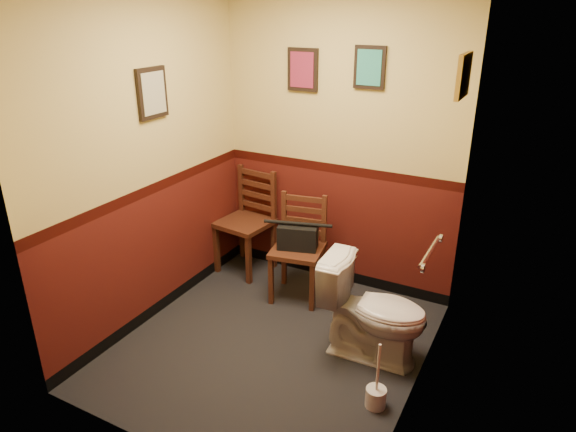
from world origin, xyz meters
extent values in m
cube|color=black|center=(0.00, 0.00, 0.00)|extent=(2.20, 2.40, 0.00)
cube|color=#49140F|center=(0.00, 1.20, 1.35)|extent=(2.20, 0.00, 2.70)
cube|color=#49140F|center=(0.00, -1.20, 1.35)|extent=(2.20, 0.00, 2.70)
cube|color=#49140F|center=(-1.10, 0.00, 1.35)|extent=(0.00, 2.40, 2.70)
cube|color=#49140F|center=(1.10, 0.00, 1.35)|extent=(0.00, 2.40, 2.70)
cylinder|color=silver|center=(1.07, 0.25, 0.95)|extent=(0.03, 0.50, 0.03)
cylinder|color=silver|center=(1.09, 0.00, 0.95)|extent=(0.02, 0.06, 0.06)
cylinder|color=silver|center=(1.09, 0.50, 0.95)|extent=(0.02, 0.06, 0.06)
cube|color=black|center=(-0.35, 1.18, 1.95)|extent=(0.28, 0.03, 0.36)
cube|color=maroon|center=(-0.35, 1.17, 1.95)|extent=(0.22, 0.01, 0.30)
cube|color=black|center=(0.25, 1.18, 2.00)|extent=(0.26, 0.03, 0.34)
cube|color=teal|center=(0.25, 1.17, 2.00)|extent=(0.20, 0.01, 0.28)
cube|color=black|center=(-1.08, 0.10, 1.85)|extent=(0.03, 0.30, 0.38)
cube|color=tan|center=(-1.07, 0.10, 1.85)|extent=(0.01, 0.24, 0.31)
cube|color=olive|center=(1.08, 0.60, 2.05)|extent=(0.03, 0.34, 0.28)
cube|color=tan|center=(1.07, 0.60, 2.05)|extent=(0.01, 0.28, 0.22)
imported|color=white|center=(0.72, 0.23, 0.39)|extent=(0.81, 0.48, 0.77)
cylinder|color=silver|center=(0.93, -0.26, 0.07)|extent=(0.14, 0.14, 0.14)
cylinder|color=silver|center=(0.93, -0.26, 0.30)|extent=(0.02, 0.02, 0.39)
cube|color=#522718|center=(-0.85, 0.95, 0.50)|extent=(0.52, 0.52, 0.04)
cube|color=#522718|center=(-1.07, 0.78, 0.25)|extent=(0.05, 0.05, 0.50)
cube|color=#522718|center=(-1.03, 1.18, 0.25)|extent=(0.05, 0.05, 0.50)
cube|color=#522718|center=(-0.67, 0.73, 0.25)|extent=(0.05, 0.05, 0.50)
cube|color=#522718|center=(-0.63, 1.13, 0.25)|extent=(0.05, 0.05, 0.50)
cube|color=#522718|center=(-1.03, 1.18, 0.75)|extent=(0.05, 0.04, 0.50)
cube|color=#522718|center=(-0.63, 1.14, 0.75)|extent=(0.05, 0.04, 0.50)
cube|color=#522718|center=(-0.83, 1.16, 0.61)|extent=(0.38, 0.07, 0.05)
cube|color=#522718|center=(-0.83, 1.16, 0.73)|extent=(0.38, 0.07, 0.05)
cube|color=#522718|center=(-0.83, 1.16, 0.84)|extent=(0.38, 0.07, 0.05)
cube|color=#522718|center=(-0.83, 1.16, 0.95)|extent=(0.38, 0.07, 0.05)
cube|color=#522718|center=(-0.16, 0.73, 0.47)|extent=(0.51, 0.51, 0.04)
cube|color=#522718|center=(-0.31, 0.52, 0.23)|extent=(0.05, 0.05, 0.47)
cube|color=#522718|center=(-0.38, 0.88, 0.23)|extent=(0.05, 0.05, 0.47)
cube|color=#522718|center=(0.06, 0.58, 0.23)|extent=(0.05, 0.05, 0.47)
cube|color=#522718|center=(-0.01, 0.95, 0.23)|extent=(0.05, 0.05, 0.47)
cube|color=#522718|center=(-0.38, 0.89, 0.70)|extent=(0.05, 0.04, 0.47)
cube|color=#522718|center=(-0.01, 0.95, 0.70)|extent=(0.05, 0.04, 0.47)
cube|color=#522718|center=(-0.19, 0.92, 0.57)|extent=(0.35, 0.09, 0.05)
cube|color=#522718|center=(-0.19, 0.92, 0.67)|extent=(0.35, 0.09, 0.05)
cube|color=#522718|center=(-0.19, 0.92, 0.78)|extent=(0.35, 0.09, 0.05)
cube|color=#522718|center=(-0.19, 0.92, 0.88)|extent=(0.35, 0.09, 0.05)
cube|color=black|center=(-0.16, 0.73, 0.59)|extent=(0.38, 0.26, 0.21)
cylinder|color=black|center=(-0.16, 0.73, 0.72)|extent=(0.29, 0.11, 0.03)
cylinder|color=silver|center=(0.05, 1.06, 0.05)|extent=(0.10, 0.10, 0.09)
cylinder|color=silver|center=(0.16, 1.06, 0.05)|extent=(0.10, 0.10, 0.09)
cylinder|color=silver|center=(0.11, 1.05, 0.14)|extent=(0.10, 0.10, 0.09)
cylinder|color=silver|center=(0.11, 1.03, 0.23)|extent=(0.10, 0.10, 0.09)
camera|label=1|loc=(1.66, -2.89, 2.47)|focal=32.00mm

